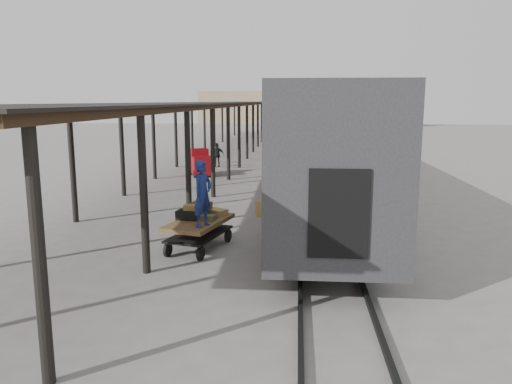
{
  "coord_description": "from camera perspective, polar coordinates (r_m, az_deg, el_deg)",
  "views": [
    {
      "loc": [
        2.37,
        -13.67,
        4.24
      ],
      "look_at": [
        1.22,
        0.15,
        1.7
      ],
      "focal_mm": 35.0,
      "sensor_mm": 36.0,
      "label": 1
    }
  ],
  "objects": [
    {
      "name": "ground",
      "position": [
        14.5,
        -4.89,
        -6.65
      ],
      "size": [
        160.0,
        160.0,
        0.0
      ],
      "primitive_type": "plane",
      "color": "slate",
      "rests_on": "ground"
    },
    {
      "name": "train",
      "position": [
        47.49,
        5.82,
        8.47
      ],
      "size": [
        3.45,
        76.01,
        4.01
      ],
      "color": "silver",
      "rests_on": "ground"
    },
    {
      "name": "canopy",
      "position": [
        38.11,
        -4.0,
        10.01
      ],
      "size": [
        4.9,
        64.3,
        4.15
      ],
      "color": "#422B19",
      "rests_on": "ground"
    },
    {
      "name": "rails",
      "position": [
        47.86,
        5.77,
        5.32
      ],
      "size": [
        1.54,
        150.0,
        0.12
      ],
      "color": "black",
      "rests_on": "ground"
    },
    {
      "name": "building_far",
      "position": [
        92.4,
        12.19,
        10.01
      ],
      "size": [
        18.0,
        10.0,
        8.0
      ],
      "primitive_type": "cube",
      "color": "tan",
      "rests_on": "ground"
    },
    {
      "name": "building_left",
      "position": [
        96.47,
        -2.64,
        9.64
      ],
      "size": [
        12.0,
        8.0,
        6.0
      ],
      "primitive_type": "cube",
      "color": "tan",
      "rests_on": "ground"
    },
    {
      "name": "baggage_cart",
      "position": [
        14.49,
        -6.52,
        -4.04
      ],
      "size": [
        1.83,
        2.64,
        0.86
      ],
      "rotation": [
        0.0,
        0.0,
        -0.26
      ],
      "color": "brown",
      "rests_on": "ground"
    },
    {
      "name": "suitcase_stack",
      "position": [
        14.76,
        -6.44,
        -2.26
      ],
      "size": [
        1.45,
        1.13,
        0.42
      ],
      "rotation": [
        0.0,
        0.0,
        -0.26
      ],
      "color": "#363638",
      "rests_on": "baggage_cart"
    },
    {
      "name": "luggage_tug",
      "position": [
        28.75,
        -6.33,
        3.24
      ],
      "size": [
        1.58,
        1.97,
        1.51
      ],
      "rotation": [
        0.0,
        0.0,
        0.36
      ],
      "color": "maroon",
      "rests_on": "ground"
    },
    {
      "name": "porter",
      "position": [
        13.58,
        -6.11,
        -0.19
      ],
      "size": [
        0.69,
        0.78,
        1.81
      ],
      "primitive_type": "imported",
      "rotation": [
        0.0,
        0.0,
        1.09
      ],
      "color": "navy",
      "rests_on": "baggage_cart"
    },
    {
      "name": "pedestrian",
      "position": [
        32.49,
        -4.45,
        4.24
      ],
      "size": [
        0.99,
        0.63,
        1.56
      ],
      "primitive_type": "imported",
      "rotation": [
        0.0,
        0.0,
        3.43
      ],
      "color": "black",
      "rests_on": "ground"
    }
  ]
}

